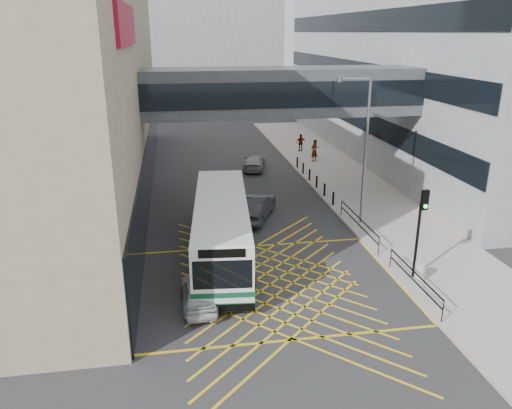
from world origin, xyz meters
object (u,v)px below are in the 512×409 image
car_dark (255,207)px  traffic_light (421,221)px  street_lamp (363,143)px  pedestrian_a (314,151)px  bus (221,227)px  litter_bin (420,271)px  pedestrian_b (315,148)px  pedestrian_c (301,143)px  car_white (198,292)px  car_silver (254,162)px

car_dark → traffic_light: traffic_light is taller
street_lamp → pedestrian_a: 15.72m
bus → car_dark: 6.13m
traffic_light → litter_bin: bearing=-64.4°
pedestrian_a → pedestrian_b: size_ratio=1.18×
street_lamp → pedestrian_c: (1.30, 19.18, -4.08)m
pedestrian_c → car_dark: bearing=65.8°
car_white → pedestrian_b: bearing=-118.2°
car_dark → pedestrian_c: pedestrian_c is taller
car_dark → pedestrian_b: (8.10, 14.72, 0.18)m
car_white → car_silver: size_ratio=0.94×
pedestrian_b → traffic_light: bearing=-99.2°
car_dark → street_lamp: 7.66m
traffic_light → car_silver: bearing=96.3°
car_silver → litter_bin: (4.37, -21.44, -0.05)m
car_silver → bus: bearing=89.5°
bus → pedestrian_b: 22.87m
traffic_light → litter_bin: size_ratio=5.06×
traffic_light → car_white: bearing=178.2°
car_dark → car_silver: size_ratio=1.21×
car_white → car_dark: (4.11, 9.99, 0.16)m
car_dark → litter_bin: car_dark is taller
traffic_light → street_lamp: size_ratio=0.51×
litter_bin → pedestrian_a: (1.28, 22.80, 0.52)m
bus → car_silver: bus is taller
pedestrian_a → car_white: bearing=31.4°
car_dark → bus: bearing=87.9°
pedestrian_c → bus: bearing=65.1°
car_dark → pedestrian_a: 15.17m
car_white → street_lamp: street_lamp is taller
street_lamp → car_dark: bearing=-175.4°
car_dark → traffic_light: bearing=146.7°
bus → car_silver: bearing=80.6°
pedestrian_b → car_silver: bearing=-159.3°
car_silver → pedestrian_a: (5.65, 1.36, 0.46)m
bus → pedestrian_b: size_ratio=7.29×
street_lamp → pedestrian_a: bearing=107.1°
car_white → pedestrian_a: pedestrian_a is taller
street_lamp → pedestrian_b: bearing=105.7°
car_white → pedestrian_a: size_ratio=2.06×
car_silver → pedestrian_c: pedestrian_c is taller
pedestrian_b → street_lamp: bearing=-101.5°
car_dark → pedestrian_a: bearing=-96.1°
street_lamp → litter_bin: bearing=-65.6°
car_silver → traffic_light: size_ratio=0.95×
traffic_light → pedestrian_a: traffic_light is taller
traffic_light → pedestrian_b: traffic_light is taller
car_dark → pedestrian_c: (7.33, 17.20, 0.21)m
car_dark → traffic_light: (6.12, -9.41, 2.24)m
bus → pedestrian_c: bearing=71.5°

